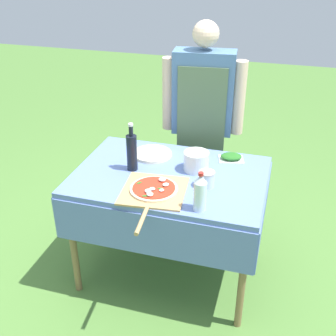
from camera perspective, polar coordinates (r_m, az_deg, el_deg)
The scene contains 10 objects.
ground_plane at distance 3.12m, azimuth 0.23°, elevation -13.56°, with size 12.00×12.00×0.00m, color #517F38.
prep_table at distance 2.70m, azimuth 0.25°, elevation -2.50°, with size 1.21×0.85×0.79m.
person_cook at distance 3.17m, azimuth 4.70°, elevation 7.46°, with size 0.61×0.24×1.62m.
pizza_on_peel at distance 2.46m, azimuth -1.97°, elevation -3.11°, with size 0.40×0.62×0.06m.
oil_bottle at distance 2.66m, azimuth -4.92°, elevation 2.23°, with size 0.07×0.07×0.32m.
water_bottle at distance 2.26m, azimuth 4.37°, elevation -3.34°, with size 0.07×0.07×0.23m.
herb_container at distance 2.85m, azimuth 8.55°, elevation 1.50°, with size 0.19×0.16×0.04m.
mixing_tub at distance 2.68m, azimuth 3.85°, elevation 0.94°, with size 0.16×0.16×0.13m, color silver.
plate_stack at distance 2.88m, azimuth -2.13°, elevation 1.91°, with size 0.27×0.27×0.02m.
sauce_jar at distance 2.51m, azimuth 5.26°, elevation -1.61°, with size 0.10×0.10×0.10m.
Camera 1 is at (0.64, -2.22, 2.10)m, focal length 45.00 mm.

